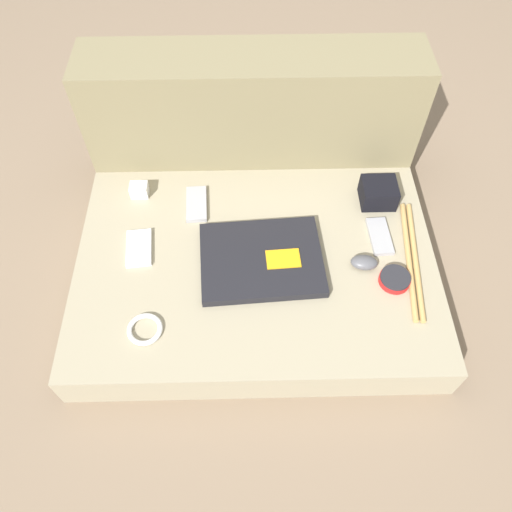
# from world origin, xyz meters

# --- Properties ---
(ground_plane) EXTENTS (8.00, 8.00, 0.00)m
(ground_plane) POSITION_xyz_m (0.00, 0.00, 0.00)
(ground_plane) COLOR #7A6651
(couch_seat) EXTENTS (0.97, 0.68, 0.12)m
(couch_seat) POSITION_xyz_m (0.00, 0.00, 0.06)
(couch_seat) COLOR gray
(couch_seat) RESTS_ON ground_plane
(couch_backrest) EXTENTS (0.97, 0.20, 0.45)m
(couch_backrest) POSITION_xyz_m (0.00, 0.44, 0.22)
(couch_backrest) COLOR #756B4C
(couch_backrest) RESTS_ON ground_plane
(laptop) EXTENTS (0.34, 0.27, 0.03)m
(laptop) POSITION_xyz_m (0.01, -0.01, 0.13)
(laptop) COLOR black
(laptop) RESTS_ON couch_seat
(computer_mouse) EXTENTS (0.08, 0.05, 0.03)m
(computer_mouse) POSITION_xyz_m (0.29, -0.02, 0.13)
(computer_mouse) COLOR #4C4C51
(computer_mouse) RESTS_ON couch_seat
(speaker_puck) EXTENTS (0.08, 0.08, 0.02)m
(speaker_puck) POSITION_xyz_m (0.36, -0.08, 0.13)
(speaker_puck) COLOR red
(speaker_puck) RESTS_ON couch_seat
(phone_silver) EXTENTS (0.07, 0.13, 0.01)m
(phone_silver) POSITION_xyz_m (-0.17, 0.20, 0.12)
(phone_silver) COLOR #99999E
(phone_silver) RESTS_ON couch_seat
(phone_black) EXTENTS (0.06, 0.13, 0.01)m
(phone_black) POSITION_xyz_m (0.35, 0.07, 0.12)
(phone_black) COLOR #99999E
(phone_black) RESTS_ON couch_seat
(phone_small) EXTENTS (0.08, 0.13, 0.01)m
(phone_small) POSITION_xyz_m (-0.32, 0.04, 0.12)
(phone_small) COLOR silver
(phone_small) RESTS_ON couch_seat
(camera_pouch) EXTENTS (0.10, 0.09, 0.07)m
(camera_pouch) POSITION_xyz_m (0.36, 0.21, 0.15)
(camera_pouch) COLOR black
(camera_pouch) RESTS_ON couch_seat
(charger_brick) EXTENTS (0.05, 0.04, 0.04)m
(charger_brick) POSITION_xyz_m (-0.34, 0.25, 0.14)
(charger_brick) COLOR silver
(charger_brick) RESTS_ON couch_seat
(cable_coil) EXTENTS (0.09, 0.09, 0.01)m
(cable_coil) POSITION_xyz_m (-0.28, -0.20, 0.12)
(cable_coil) COLOR white
(cable_coil) RESTS_ON couch_seat
(drumstick_pair) EXTENTS (0.07, 0.38, 0.01)m
(drumstick_pair) POSITION_xyz_m (0.42, -0.01, 0.13)
(drumstick_pair) COLOR tan
(drumstick_pair) RESTS_ON couch_seat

